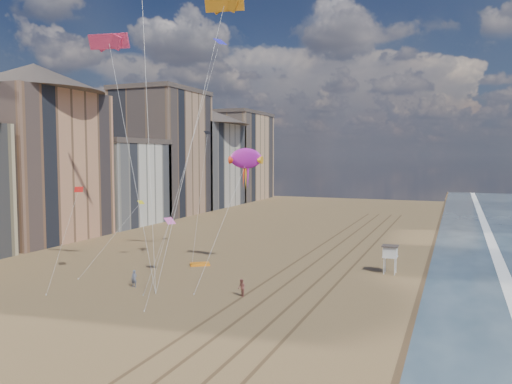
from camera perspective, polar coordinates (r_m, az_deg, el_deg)
ground at (r=35.75m, az=-10.55°, el=-18.55°), size 260.00×260.00×0.00m
wet_sand at (r=69.09m, az=22.69°, el=-7.60°), size 260.00×260.00×0.00m
foam at (r=69.29m, az=26.19°, el=-7.68°), size 260.00×260.00×0.00m
tracks at (r=61.27m, az=7.03°, el=-8.79°), size 7.68×120.00×0.01m
buildings at (r=112.91m, az=-12.30°, el=4.03°), size 34.72×131.35×29.00m
lifeguard_stand at (r=60.42m, az=15.08°, el=-6.63°), size 1.83×1.83×3.31m
grounded_kite at (r=63.56m, az=-6.43°, el=-8.19°), size 2.85×2.61×0.27m
show_kite at (r=59.96m, az=-1.19°, el=3.82°), size 4.30×6.79×17.70m
kite_flyer_a at (r=54.38m, az=-13.76°, el=-9.59°), size 0.68×0.46×1.83m
kite_flyer_b at (r=49.53m, az=-1.66°, el=-10.89°), size 1.07×1.07×1.75m
small_kites at (r=59.15m, az=-9.89°, el=4.68°), size 17.11×19.13×19.97m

